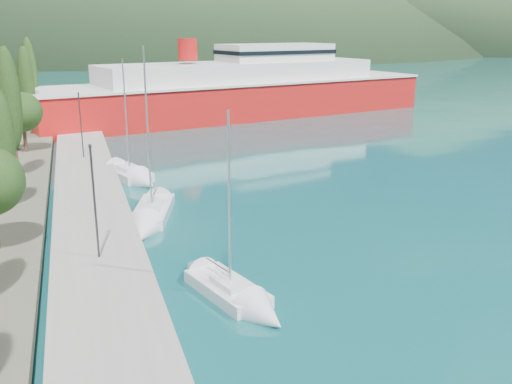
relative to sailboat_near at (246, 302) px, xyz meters
name	(u,v)px	position (x,y,z in m)	size (l,w,h in m)	color
ground	(113,85)	(2.74, 112.93, -0.28)	(1400.00, 1400.00, 0.00)	#125254
quay	(90,200)	(-6.26, 18.93, 0.12)	(5.00, 88.00, 0.80)	gray
tree_row	(10,120)	(-11.62, 24.82, 5.43)	(3.89, 63.90, 10.79)	#47301E
lamp_posts	(93,194)	(-6.26, 7.42, 3.81)	(0.15, 49.13, 6.06)	#2D2D33
sailboat_near	(246,302)	(0.00, 0.00, 0.00)	(3.98, 7.22, 9.94)	silver
sailboat_mid	(148,222)	(-2.81, 12.94, 0.03)	(4.70, 8.94, 12.45)	silver
sailboat_far	(137,178)	(-2.18, 24.52, 0.04)	(4.68, 7.94, 11.12)	silver
ferry	(242,92)	(16.95, 57.47, 3.32)	(60.76, 25.99, 11.81)	red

